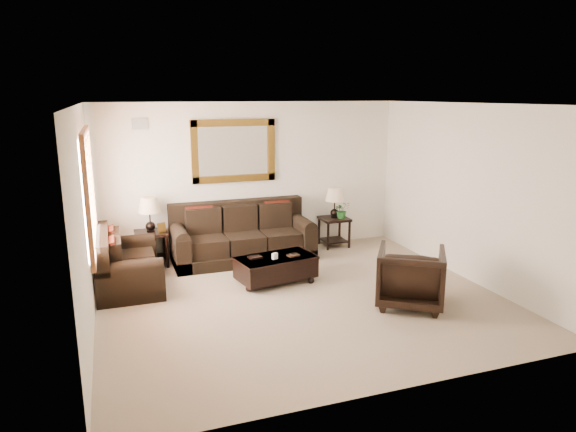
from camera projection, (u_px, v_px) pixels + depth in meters
name	position (u px, v px, depth m)	size (l,w,h in m)	color
room	(301.00, 205.00, 6.98)	(5.51, 5.01, 2.71)	#856D5C
window	(90.00, 191.00, 6.90)	(0.07, 1.96, 1.66)	white
mirror	(234.00, 151.00, 9.03)	(1.50, 0.06, 1.10)	#532810
air_vent	(140.00, 124.00, 8.42)	(0.25, 0.02, 0.18)	#999999
sofa	(242.00, 239.00, 8.97)	(2.41, 1.04, 0.98)	black
loveseat	(124.00, 267.00, 7.64)	(0.92, 1.55, 0.87)	black
end_table_left	(150.00, 221.00, 8.54)	(0.53, 0.53, 1.17)	black
end_table_right	(334.00, 209.00, 9.64)	(0.51, 0.51, 1.12)	black
coffee_table	(276.00, 266.00, 7.87)	(1.28, 0.84, 0.50)	black
armchair	(411.00, 274.00, 6.96)	(0.87, 0.81, 0.89)	black
potted_plant	(342.00, 212.00, 9.60)	(0.28, 0.32, 0.25)	#1F551D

